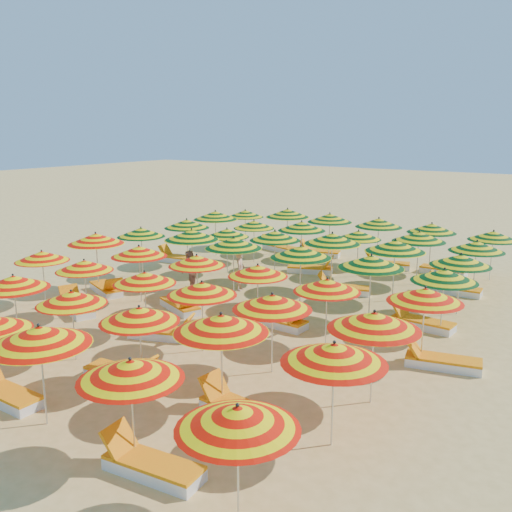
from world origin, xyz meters
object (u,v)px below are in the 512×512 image
at_px(umbrella_42, 245,214).
at_px(umbrella_45, 379,223).
at_px(umbrella_3, 39,336).
at_px(lounger_2, 151,466).
at_px(umbrella_13, 84,266).
at_px(umbrella_21, 258,271).
at_px(umbrella_20, 197,261).
at_px(lounger_1, 6,395).
at_px(umbrella_26, 233,243).
at_px(umbrella_47, 493,236).
at_px(umbrella_32, 275,236).
at_px(umbrella_17, 374,321).
at_px(umbrella_40, 419,237).
at_px(lounger_5, 239,409).
at_px(umbrella_5, 238,418).
at_px(umbrella_46, 432,228).
at_px(beachgoer_b, 190,271).
at_px(lounger_4, 122,375).
at_px(umbrella_41, 477,246).
at_px(umbrella_9, 139,315).
at_px(umbrella_31, 227,233).
at_px(umbrella_19, 139,251).
at_px(umbrella_27, 301,252).
at_px(umbrella_33, 332,239).
at_px(umbrella_36, 215,215).
at_px(umbrella_11, 334,353).
at_px(umbrella_25, 192,235).
at_px(lounger_11, 441,361).
at_px(beachgoer_a, 240,271).
at_px(lounger_20, 444,270).
at_px(lounger_15, 311,269).
at_px(umbrella_44, 330,218).
at_px(umbrella_24, 141,232).
at_px(umbrella_29, 444,276).
at_px(lounger_18, 319,253).
at_px(lounger_6, 77,307).
at_px(umbrella_10, 221,324).
at_px(umbrella_35, 461,260).
at_px(umbrella_23, 425,295).
at_px(umbrella_43, 287,213).
at_px(umbrella_28, 371,262).
at_px(lounger_8, 107,289).
at_px(umbrella_39, 358,235).
at_px(umbrella_22, 327,285).
at_px(umbrella_12, 42,256).
at_px(umbrella_38, 302,226).
at_px(umbrella_7, 13,282).
at_px(lounger_12, 421,323).
at_px(lounger_7, 163,333).
at_px(umbrella_30, 187,224).
at_px(lounger_9, 181,306).

distance_m(umbrella_42, umbrella_45, 6.53).
relative_size(umbrella_3, lounger_2, 1.28).
bearing_deg(umbrella_13, umbrella_21, 26.77).
xyz_separation_m(umbrella_20, lounger_1, (0.55, -6.70, -1.45)).
bearing_deg(umbrella_26, umbrella_47, 45.73).
distance_m(umbrella_32, umbrella_47, 7.90).
distance_m(umbrella_17, umbrella_40, 9.58).
bearing_deg(umbrella_47, lounger_5, -96.92).
distance_m(umbrella_3, umbrella_5, 4.64).
distance_m(umbrella_46, beachgoer_b, 9.39).
bearing_deg(umbrella_42, lounger_4, -65.14).
xyz_separation_m(umbrella_21, umbrella_41, (4.31, 6.44, 0.10)).
bearing_deg(umbrella_26, lounger_1, -85.28).
xyz_separation_m(umbrella_9, umbrella_31, (-4.42, 8.86, -0.04)).
relative_size(umbrella_19, umbrella_27, 1.17).
xyz_separation_m(umbrella_33, umbrella_36, (-6.62, 1.97, -0.03)).
relative_size(umbrella_11, umbrella_45, 0.98).
height_order(umbrella_25, lounger_11, umbrella_25).
xyz_separation_m(lounger_2, beachgoer_a, (-5.13, 9.49, 0.53)).
bearing_deg(lounger_20, lounger_2, -89.55).
distance_m(lounger_15, beachgoer_b, 5.06).
relative_size(umbrella_13, lounger_15, 1.18).
xyz_separation_m(lounger_2, beachgoer_b, (-6.55, 8.50, 0.54)).
bearing_deg(lounger_11, umbrella_44, -62.66).
bearing_deg(umbrella_47, umbrella_20, -126.09).
relative_size(umbrella_24, umbrella_29, 1.06).
bearing_deg(lounger_18, umbrella_27, 98.17).
distance_m(umbrella_3, umbrella_36, 14.63).
height_order(umbrella_5, beachgoer_b, umbrella_5).
relative_size(umbrella_40, lounger_6, 1.36).
bearing_deg(lounger_15, umbrella_27, -86.79).
bearing_deg(umbrella_24, umbrella_10, -36.33).
relative_size(umbrella_35, beachgoer_b, 1.70).
distance_m(umbrella_23, umbrella_44, 10.99).
relative_size(umbrella_43, lounger_20, 1.25).
bearing_deg(umbrella_26, umbrella_19, -131.41).
xyz_separation_m(umbrella_28, umbrella_47, (1.83, 6.70, -0.10)).
distance_m(umbrella_36, lounger_8, 6.82).
bearing_deg(umbrella_39, umbrella_22, -71.59).
distance_m(umbrella_12, umbrella_38, 9.60).
bearing_deg(umbrella_11, umbrella_43, 124.33).
xyz_separation_m(umbrella_25, umbrella_40, (6.58, 4.55, -0.07)).
bearing_deg(umbrella_7, lounger_5, 1.31).
xyz_separation_m(umbrella_25, lounger_12, (8.24, 0.19, -1.66)).
distance_m(lounger_7, lounger_18, 11.20).
bearing_deg(umbrella_10, umbrella_42, 123.86).
distance_m(umbrella_24, umbrella_26, 4.38).
bearing_deg(beachgoer_a, umbrella_30, 42.98).
height_order(umbrella_41, lounger_9, umbrella_41).
xyz_separation_m(umbrella_22, umbrella_40, (-0.06, 7.03, 0.14)).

